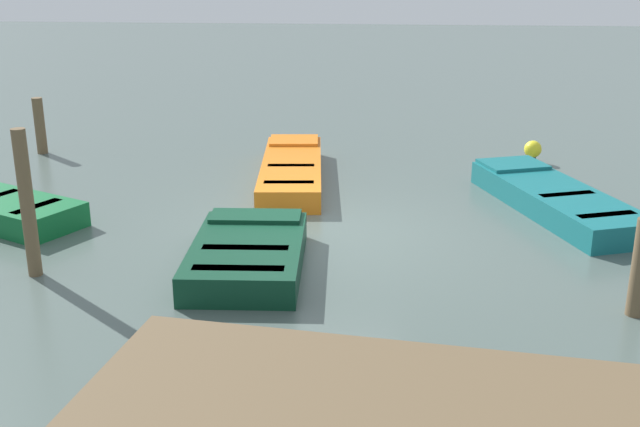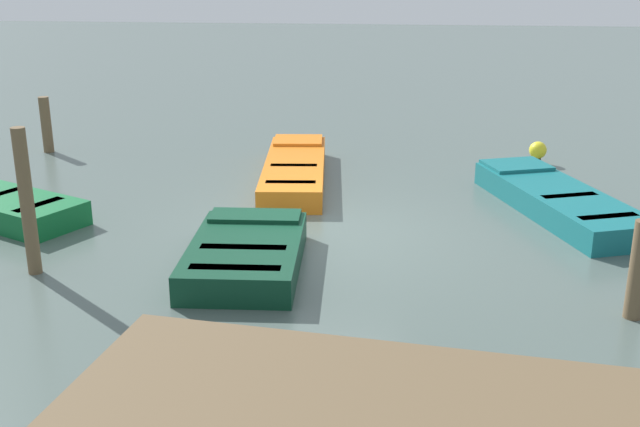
{
  "view_description": "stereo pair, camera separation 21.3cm",
  "coord_description": "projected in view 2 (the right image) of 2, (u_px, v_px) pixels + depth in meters",
  "views": [
    {
      "loc": [
        -1.04,
        11.22,
        4.1
      ],
      "look_at": [
        0.0,
        0.0,
        0.35
      ],
      "focal_mm": 43.25,
      "sensor_mm": 36.0,
      "label": 1
    },
    {
      "loc": [
        -1.25,
        11.2,
        4.1
      ],
      "look_at": [
        0.0,
        0.0,
        0.35
      ],
      "focal_mm": 43.25,
      "sensor_mm": 36.0,
      "label": 2
    }
  ],
  "objects": [
    {
      "name": "ground_plane",
      "position": [
        320.0,
        235.0,
        11.99
      ],
      "size": [
        80.0,
        80.0,
        0.0
      ],
      "primitive_type": "plane",
      "color": "#4C5B56"
    },
    {
      "name": "mooring_piling_near_left",
      "position": [
        27.0,
        202.0,
        10.23
      ],
      "size": [
        0.19,
        0.19,
        2.03
      ],
      "primitive_type": "cylinder",
      "color": "brown",
      "rests_on": "ground_plane"
    },
    {
      "name": "dock_segment",
      "position": [
        433.0,
        422.0,
        5.68
      ],
      "size": [
        5.77,
        2.63,
        0.95
      ],
      "rotation": [
        0.0,
        0.0,
        -0.12
      ],
      "color": "brown",
      "rests_on": "ground_plane"
    },
    {
      "name": "rowboat_dark_green",
      "position": [
        246.0,
        253.0,
        10.64
      ],
      "size": [
        1.65,
        2.71,
        0.46
      ],
      "rotation": [
        0.0,
        0.0,
        4.77
      ],
      "color": "#0C3823",
      "rests_on": "ground_plane"
    },
    {
      "name": "marker_buoy",
      "position": [
        538.0,
        151.0,
        16.0
      ],
      "size": [
        0.36,
        0.36,
        0.48
      ],
      "color": "#262626",
      "rests_on": "ground_plane"
    },
    {
      "name": "mooring_piling_far_left",
      "position": [
        638.0,
        270.0,
        9.05
      ],
      "size": [
        0.21,
        0.21,
        1.22
      ],
      "primitive_type": "cylinder",
      "color": "brown",
      "rests_on": "ground_plane"
    },
    {
      "name": "mooring_piling_mid_right",
      "position": [
        46.0,
        125.0,
        16.9
      ],
      "size": [
        0.22,
        0.22,
        1.23
      ],
      "primitive_type": "cylinder",
      "color": "brown",
      "rests_on": "ground_plane"
    },
    {
      "name": "rowboat_teal",
      "position": [
        558.0,
        200.0,
        13.0
      ],
      "size": [
        2.52,
        4.19,
        0.46
      ],
      "rotation": [
        0.0,
        0.0,
        5.06
      ],
      "color": "#14666B",
      "rests_on": "ground_plane"
    },
    {
      "name": "rowboat_orange",
      "position": [
        295.0,
        170.0,
        14.85
      ],
      "size": [
        1.51,
        4.24,
        0.46
      ],
      "rotation": [
        0.0,
        0.0,
        4.81
      ],
      "color": "orange",
      "rests_on": "ground_plane"
    }
  ]
}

